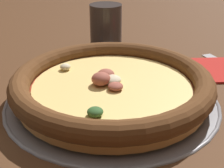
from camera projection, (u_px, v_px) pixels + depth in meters
ground_plane at (112, 100)px, 0.51m from camera, size 3.00×3.00×0.00m
pizza_tray at (112, 98)px, 0.51m from camera, size 0.34×0.34×0.01m
pizza at (112, 84)px, 0.50m from camera, size 0.32×0.32×0.04m
drinking_cup at (106, 27)px, 0.72m from camera, size 0.07×0.07×0.10m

